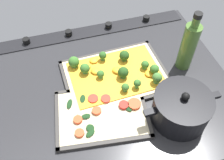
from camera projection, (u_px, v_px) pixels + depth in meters
ground_plane at (109, 90)px, 89.27cm from camera, size 85.26×67.98×3.00cm
stove_control_panel at (89, 31)px, 106.13cm from camera, size 81.85×7.00×2.60cm
baking_tray_front at (116, 77)px, 90.62cm from camera, size 37.15×27.23×1.30cm
broccoli_pizza at (116, 73)px, 89.54cm from camera, size 34.66×24.74×5.76cm
baking_tray_back at (102, 114)px, 80.66cm from camera, size 31.67×24.85×1.30cm
veggie_pizza_back at (102, 113)px, 80.21cm from camera, size 28.98×22.16×1.90cm
cooking_pot at (181, 108)px, 76.55cm from camera, size 24.48×17.63×12.48cm
oil_bottle at (188, 46)px, 87.17cm from camera, size 5.48×5.48×23.17cm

